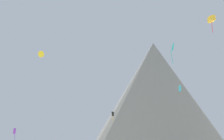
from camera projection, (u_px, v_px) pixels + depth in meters
rock_massif at (154, 112)px, 113.58m from camera, size 71.45×70.93×51.27m
kite_black_mid at (113, 115)px, 85.41m from camera, size 0.62×0.66×2.87m
kite_violet_low at (15, 134)px, 65.78m from camera, size 0.68×0.63×4.23m
kite_teal_mid at (173, 49)px, 56.72m from camera, size 0.76×0.93×3.99m
kite_yellow_high at (41, 54)px, 87.08m from camera, size 1.59×1.86×1.87m
kite_cyan_mid at (180, 88)px, 78.34m from camera, size 0.55×0.91×1.63m
kite_gold_high at (211, 19)px, 53.31m from camera, size 1.41×1.35×3.30m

